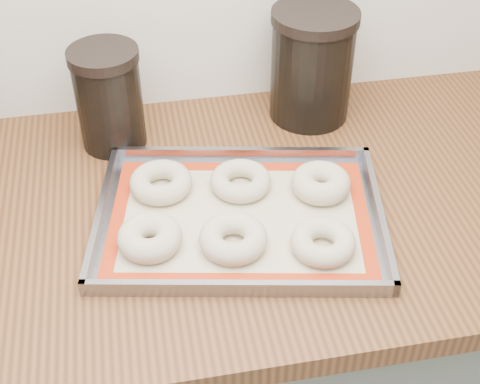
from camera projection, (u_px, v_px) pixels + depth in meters
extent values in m
cube|color=slate|center=(198.00, 371.00, 1.42)|extent=(3.00, 0.65, 0.86)
cube|color=brown|center=(188.00, 214.00, 1.13)|extent=(3.06, 0.68, 0.04)
cube|color=gray|center=(240.00, 219.00, 1.09)|extent=(0.51, 0.41, 0.00)
cube|color=gray|center=(240.00, 154.00, 1.20)|extent=(0.45, 0.10, 0.02)
cube|color=gray|center=(239.00, 288.00, 0.96)|extent=(0.45, 0.10, 0.02)
cube|color=gray|center=(101.00, 213.00, 1.08)|extent=(0.07, 0.33, 0.02)
cube|color=gray|center=(379.00, 214.00, 1.08)|extent=(0.07, 0.33, 0.02)
cube|color=#C6B793|center=(240.00, 218.00, 1.09)|extent=(0.47, 0.36, 0.00)
cube|color=#B52A0C|center=(240.00, 167.00, 1.19)|extent=(0.42, 0.10, 0.00)
cube|color=#B52A0C|center=(240.00, 279.00, 0.98)|extent=(0.42, 0.10, 0.00)
cube|color=#B52A0C|center=(118.00, 217.00, 1.09)|extent=(0.07, 0.25, 0.00)
cube|color=#B52A0C|center=(362.00, 218.00, 1.08)|extent=(0.07, 0.25, 0.00)
torus|color=beige|center=(150.00, 237.00, 1.02)|extent=(0.11, 0.11, 0.04)
torus|color=beige|center=(233.00, 238.00, 1.02)|extent=(0.12, 0.12, 0.04)
torus|color=beige|center=(323.00, 242.00, 1.02)|extent=(0.13, 0.13, 0.03)
torus|color=beige|center=(161.00, 182.00, 1.13)|extent=(0.14, 0.14, 0.03)
torus|color=beige|center=(241.00, 181.00, 1.13)|extent=(0.11, 0.11, 0.03)
torus|color=beige|center=(321.00, 183.00, 1.12)|extent=(0.12, 0.12, 0.04)
cylinder|color=black|center=(110.00, 103.00, 1.20)|extent=(0.12, 0.12, 0.17)
cylinder|color=black|center=(103.00, 55.00, 1.14)|extent=(0.12, 0.12, 0.02)
cylinder|color=black|center=(311.00, 70.00, 1.26)|extent=(0.15, 0.15, 0.20)
cylinder|color=black|center=(316.00, 16.00, 1.19)|extent=(0.16, 0.16, 0.02)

